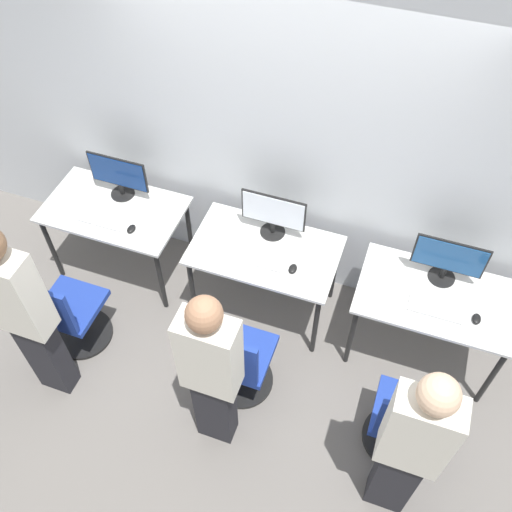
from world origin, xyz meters
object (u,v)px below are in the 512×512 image
(office_chair_left, at_px, (69,315))
(office_chair_center, at_px, (239,363))
(mouse_left, at_px, (131,229))
(person_left, at_px, (23,312))
(keyboard_center, at_px, (260,259))
(person_right, at_px, (411,446))
(person_center, at_px, (211,371))
(monitor_left, at_px, (118,175))
(office_chair_right, at_px, (404,425))
(mouse_center, at_px, (293,269))
(monitor_right, at_px, (448,260))
(mouse_right, at_px, (477,319))
(monitor_center, at_px, (273,214))
(keyboard_left, at_px, (104,219))
(keyboard_right, at_px, (436,308))

(office_chair_left, distance_m, office_chair_center, 1.37)
(mouse_left, xyz_separation_m, person_left, (-0.21, -1.03, 0.20))
(keyboard_center, height_order, person_right, person_right)
(person_left, relative_size, person_center, 1.08)
(monitor_left, height_order, office_chair_right, monitor_left)
(person_left, xyz_separation_m, mouse_center, (1.50, 1.07, -0.20))
(mouse_center, relative_size, monitor_right, 0.18)
(office_chair_left, xyz_separation_m, mouse_center, (1.56, 0.71, 0.39))
(mouse_left, height_order, keyboard_center, mouse_left)
(office_chair_center, relative_size, person_right, 0.54)
(mouse_right, xyz_separation_m, person_right, (-0.29, -1.09, 0.14))
(office_chair_left, distance_m, person_left, 0.70)
(keyboard_center, bearing_deg, person_center, -87.62)
(monitor_center, relative_size, person_right, 0.31)
(person_center, relative_size, monitor_right, 3.22)
(monitor_right, relative_size, mouse_right, 5.54)
(keyboard_center, distance_m, mouse_center, 0.26)
(keyboard_center, bearing_deg, office_chair_center, -83.93)
(keyboard_left, bearing_deg, keyboard_right, 0.51)
(monitor_left, distance_m, monitor_right, 2.58)
(mouse_left, xyz_separation_m, mouse_center, (1.30, 0.04, 0.00))
(person_left, xyz_separation_m, office_chair_right, (2.52, 0.35, -0.59))
(office_chair_left, xyz_separation_m, keyboard_center, (1.30, 0.72, 0.39))
(mouse_center, distance_m, mouse_right, 1.31)
(monitor_center, distance_m, person_center, 1.33)
(office_chair_center, relative_size, keyboard_right, 2.38)
(person_left, height_order, monitor_center, person_left)
(keyboard_left, xyz_separation_m, mouse_right, (2.86, 0.02, 0.01))
(office_chair_right, bearing_deg, office_chair_center, 177.00)
(office_chair_left, bearing_deg, person_right, -8.42)
(person_left, bearing_deg, keyboard_right, 23.00)
(keyboard_right, distance_m, person_right, 1.10)
(office_chair_left, xyz_separation_m, person_center, (1.34, -0.32, 0.51))
(monitor_left, distance_m, keyboard_left, 0.37)
(office_chair_right, bearing_deg, monitor_center, 141.18)
(keyboard_left, distance_m, monitor_right, 2.61)
(monitor_left, distance_m, person_center, 1.88)
(mouse_center, xyz_separation_m, keyboard_right, (1.03, 0.00, -0.01))
(office_chair_right, distance_m, person_right, 0.64)
(office_chair_center, relative_size, office_chair_right, 1.00)
(monitor_center, distance_m, office_chair_right, 1.74)
(monitor_left, height_order, person_right, person_right)
(office_chair_left, bearing_deg, keyboard_center, 29.14)
(keyboard_left, bearing_deg, keyboard_center, 1.59)
(person_right, bearing_deg, keyboard_center, 139.11)
(keyboard_center, distance_m, mouse_right, 1.57)
(office_chair_left, xyz_separation_m, mouse_right, (2.86, 0.71, 0.39))
(mouse_left, bearing_deg, mouse_right, 1.01)
(person_left, bearing_deg, person_center, 2.16)
(monitor_left, height_order, mouse_left, monitor_left)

